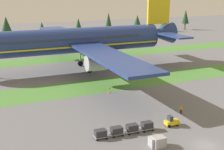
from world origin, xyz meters
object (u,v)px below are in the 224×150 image
at_px(airliner, 76,40).
at_px(uld_container_1, 159,142).
at_px(ground_crew_marshaller, 181,109).
at_px(uld_container_0, 156,142).
at_px(cargo_dolly_third, 117,131).
at_px(baggage_tug, 171,122).
at_px(taxiway_marker_0, 116,86).
at_px(cargo_dolly_lead, 147,125).
at_px(taxiway_marker_2, 108,88).
at_px(taxiway_marker_1, 109,92).
at_px(cargo_dolly_fourth, 100,133).
at_px(cargo_dolly_second, 132,128).

distance_m(airliner, uld_container_1, 52.89).
xyz_separation_m(ground_crew_marshaller, uld_container_0, (-11.84, -9.65, -0.17)).
bearing_deg(ground_crew_marshaller, cargo_dolly_third, 69.85).
xyz_separation_m(baggage_tug, cargo_dolly_third, (-10.82, 0.40, 0.10)).
relative_size(ground_crew_marshaller, taxiway_marker_0, 3.63).
distance_m(airliner, cargo_dolly_lead, 46.89).
height_order(airliner, ground_crew_marshaller, airliner).
relative_size(cargo_dolly_lead, taxiway_marker_0, 4.71).
bearing_deg(uld_container_0, cargo_dolly_lead, 73.52).
xyz_separation_m(cargo_dolly_third, taxiway_marker_2, (9.02, 24.69, -0.68)).
relative_size(taxiway_marker_0, taxiway_marker_1, 0.89).
bearing_deg(taxiway_marker_1, cargo_dolly_fourth, -116.85).
bearing_deg(cargo_dolly_lead, ground_crew_marshaller, 113.67).
height_order(ground_crew_marshaller, taxiway_marker_1, ground_crew_marshaller).
bearing_deg(uld_container_1, cargo_dolly_fourth, 139.40).
xyz_separation_m(ground_crew_marshaller, taxiway_marker_2, (-6.95, 20.89, -0.70)).
distance_m(baggage_tug, taxiway_marker_1, 22.07).
distance_m(uld_container_1, taxiway_marker_2, 31.25).
xyz_separation_m(airliner, taxiway_marker_2, (1.42, -21.21, -8.98)).
xyz_separation_m(cargo_dolly_third, uld_container_1, (4.49, -6.22, -0.09)).
bearing_deg(uld_container_0, cargo_dolly_second, 102.08).
bearing_deg(uld_container_1, ground_crew_marshaller, 41.12).
bearing_deg(cargo_dolly_fourth, cargo_dolly_lead, 90.00).
bearing_deg(airliner, cargo_dolly_fourth, 167.70).
relative_size(ground_crew_marshaller, uld_container_1, 0.87).
distance_m(airliner, baggage_tug, 47.17).
relative_size(ground_crew_marshaller, taxiway_marker_1, 3.24).
height_order(baggage_tug, ground_crew_marshaller, baggage_tug).
distance_m(cargo_dolly_lead, cargo_dolly_fourth, 8.70).
height_order(cargo_dolly_second, uld_container_1, uld_container_1).
distance_m(cargo_dolly_fourth, uld_container_1, 9.73).
bearing_deg(uld_container_0, taxiway_marker_2, 80.91).
bearing_deg(airliner, ground_crew_marshaller, -168.14).
height_order(cargo_dolly_third, taxiway_marker_0, cargo_dolly_third).
bearing_deg(cargo_dolly_second, cargo_dolly_fourth, -90.00).
height_order(baggage_tug, cargo_dolly_lead, baggage_tug).
relative_size(cargo_dolly_second, ground_crew_marshaller, 1.30).
bearing_deg(taxiway_marker_2, cargo_dolly_fourth, -115.86).
height_order(uld_container_0, taxiway_marker_0, uld_container_0).
relative_size(cargo_dolly_fourth, uld_container_0, 1.13).
height_order(airliner, cargo_dolly_second, airliner).
height_order(baggage_tug, uld_container_1, baggage_tug).
bearing_deg(cargo_dolly_second, taxiway_marker_2, 168.28).
xyz_separation_m(baggage_tug, cargo_dolly_second, (-7.92, 0.30, 0.10)).
distance_m(uld_container_1, taxiway_marker_0, 32.54).
relative_size(baggage_tug, taxiway_marker_1, 4.93).
xyz_separation_m(baggage_tug, taxiway_marker_0, (0.77, 25.93, -0.58)).
relative_size(ground_crew_marshaller, taxiway_marker_2, 3.61).
xyz_separation_m(taxiway_marker_0, taxiway_marker_2, (-2.57, -0.84, 0.00)).
distance_m(cargo_dolly_fourth, uld_container_0, 9.22).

